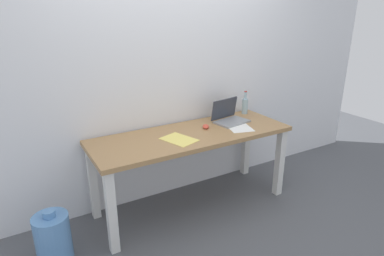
% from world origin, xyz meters
% --- Properties ---
extents(ground_plane, '(8.00, 8.00, 0.00)m').
position_xyz_m(ground_plane, '(0.00, 0.00, 0.00)').
color(ground_plane, '#515459').
extents(back_wall, '(5.20, 0.08, 2.60)m').
position_xyz_m(back_wall, '(0.00, 0.39, 1.30)').
color(back_wall, white).
rests_on(back_wall, ground).
extents(desk, '(1.85, 0.66, 0.75)m').
position_xyz_m(desk, '(0.00, 0.00, 0.64)').
color(desk, '#A37A4C').
rests_on(desk, ground).
extents(laptop_right, '(0.36, 0.29, 0.22)m').
position_xyz_m(laptop_right, '(0.48, 0.09, 0.79)').
color(laptop_right, gray).
rests_on(laptop_right, desk).
extents(beer_bottle, '(0.06, 0.06, 0.25)m').
position_xyz_m(beer_bottle, '(0.79, 0.24, 0.84)').
color(beer_bottle, '#99B7C1').
rests_on(beer_bottle, desk).
extents(computer_mouse, '(0.10, 0.12, 0.03)m').
position_xyz_m(computer_mouse, '(0.18, 0.05, 0.76)').
color(computer_mouse, '#D84C38').
rests_on(computer_mouse, desk).
extents(paper_sheet_front_right, '(0.28, 0.34, 0.00)m').
position_xyz_m(paper_sheet_front_right, '(0.47, -0.08, 0.75)').
color(paper_sheet_front_right, white).
rests_on(paper_sheet_front_right, desk).
extents(paper_yellow_folder, '(0.29, 0.35, 0.00)m').
position_xyz_m(paper_yellow_folder, '(-0.18, -0.08, 0.75)').
color(paper_yellow_folder, '#F4E06B').
rests_on(paper_yellow_folder, desk).
extents(water_cooler_jug, '(0.26, 0.26, 0.44)m').
position_xyz_m(water_cooler_jug, '(-1.28, -0.14, 0.20)').
color(water_cooler_jug, '#598CC6').
rests_on(water_cooler_jug, ground).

